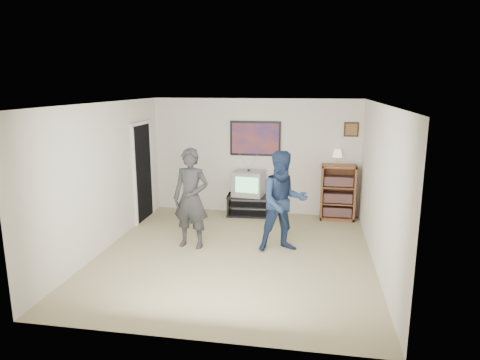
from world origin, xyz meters
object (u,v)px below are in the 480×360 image
(media_stand, at_px, (248,205))
(person_tall, at_px, (191,198))
(crt_television, at_px, (249,183))
(person_short, at_px, (283,202))
(bookshelf, at_px, (338,192))

(media_stand, xyz_separation_m, person_tall, (-0.70, -1.98, 0.65))
(person_tall, bearing_deg, crt_television, 77.22)
(crt_television, xyz_separation_m, person_short, (0.87, -1.89, 0.15))
(crt_television, bearing_deg, person_tall, -102.74)
(crt_television, height_order, bookshelf, bookshelf)
(bookshelf, bearing_deg, media_stand, -178.49)
(crt_television, xyz_separation_m, bookshelf, (1.88, 0.05, -0.14))
(media_stand, distance_m, person_short, 2.18)
(media_stand, height_order, bookshelf, bookshelf)
(media_stand, height_order, person_short, person_short)
(person_tall, xyz_separation_m, person_short, (1.58, 0.09, -0.01))
(bookshelf, xyz_separation_m, person_short, (-1.01, -1.94, 0.28))
(bookshelf, height_order, person_tall, person_tall)
(person_tall, height_order, person_short, person_tall)
(media_stand, relative_size, person_tall, 0.53)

